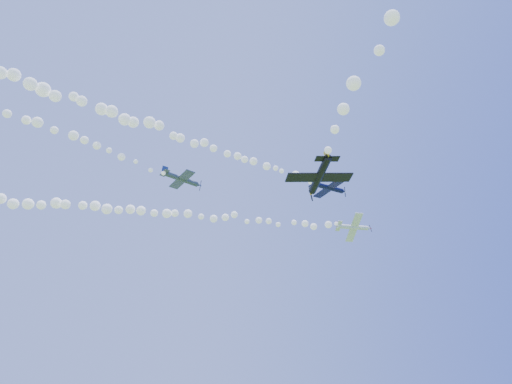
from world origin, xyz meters
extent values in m
cylinder|color=white|center=(25.94, 0.02, 48.65)|extent=(6.05, 1.66, 0.93)
cone|color=white|center=(29.17, -0.24, 48.70)|extent=(0.81, 0.89, 0.81)
cone|color=red|center=(29.61, -0.28, 48.71)|extent=(0.34, 0.32, 0.28)
cube|color=black|center=(29.49, -0.27, 48.70)|extent=(0.07, 0.56, 1.88)
cube|color=white|center=(26.18, -0.02, 48.54)|extent=(2.11, 7.32, 1.78)
cube|color=white|center=(23.26, 0.26, 48.66)|extent=(1.06, 2.61, 0.66)
cube|color=red|center=(23.18, 0.38, 49.19)|extent=(0.95, 0.43, 1.20)
sphere|color=black|center=(26.78, 0.04, 49.03)|extent=(0.78, 0.92, 0.87)
cylinder|color=#0C0E38|center=(18.94, -6.49, 51.87)|extent=(6.55, 1.28, 1.55)
cone|color=#0C0E38|center=(22.32, -5.64, 52.22)|extent=(0.88, 0.92, 0.95)
cone|color=silver|center=(22.78, -5.52, 52.27)|extent=(0.37, 0.33, 0.34)
cube|color=black|center=(22.66, -5.56, 52.25)|extent=(0.19, 0.58, 2.03)
cube|color=#0C0E38|center=(19.21, -6.40, 51.77)|extent=(3.61, 7.97, 1.80)
cube|color=#0C0E38|center=(16.14, -7.20, 51.63)|extent=(1.61, 2.89, 0.70)
cube|color=silver|center=(16.03, -7.34, 52.20)|extent=(1.08, 0.61, 1.38)
sphere|color=black|center=(19.81, -6.35, 52.36)|extent=(0.99, 1.08, 0.98)
cylinder|color=#3C4358|center=(-7.23, -10.60, 45.33)|extent=(5.79, 1.39, 1.03)
cone|color=#3C4358|center=(-4.32, -9.58, 45.46)|extent=(0.77, 0.84, 0.79)
cone|color=navy|center=(-3.92, -9.44, 45.48)|extent=(0.32, 0.30, 0.28)
cube|color=black|center=(-4.02, -9.47, 45.47)|extent=(0.16, 0.56, 1.79)
cube|color=#3C4358|center=(-7.01, -10.50, 45.23)|extent=(3.69, 6.94, 1.83)
cube|color=#3C4358|center=(-9.65, -11.47, 45.27)|extent=(1.59, 2.55, 0.68)
cube|color=navy|center=(-9.70, -11.61, 45.78)|extent=(0.93, 0.64, 1.17)
sphere|color=black|center=(-6.46, -10.42, 45.72)|extent=(0.90, 1.01, 0.85)
cylinder|color=black|center=(7.97, -28.13, 33.75)|extent=(1.44, 6.28, 1.27)
cone|color=black|center=(8.15, -24.79, 33.97)|extent=(0.89, 0.85, 0.88)
cone|color=yellow|center=(8.17, -24.33, 34.00)|extent=(0.32, 0.35, 0.31)
cube|color=black|center=(8.17, -24.45, 33.99)|extent=(0.44, 0.17, 1.96)
cube|color=black|center=(8.01, -27.87, 33.64)|extent=(7.64, 2.02, 1.35)
cube|color=black|center=(7.82, -30.91, 33.62)|extent=(2.70, 1.04, 0.53)
cube|color=yellow|center=(7.73, -31.02, 34.17)|extent=(0.33, 1.05, 1.30)
sphere|color=black|center=(7.96, -27.28, 34.19)|extent=(0.88, 0.83, 0.89)
camera|label=1|loc=(-6.79, -61.06, 2.00)|focal=30.00mm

